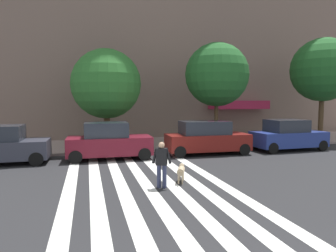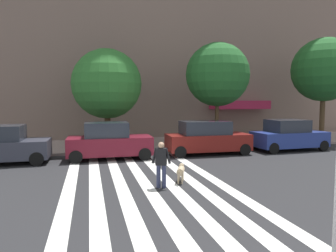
{
  "view_description": "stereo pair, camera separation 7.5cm",
  "coord_description": "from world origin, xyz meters",
  "px_view_note": "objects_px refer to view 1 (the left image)",
  "views": [
    {
      "loc": [
        -2.54,
        -3.03,
        3.08
      ],
      "look_at": [
        0.88,
        9.7,
        1.98
      ],
      "focal_mm": 32.22,
      "sensor_mm": 36.0,
      "label": 1
    },
    {
      "loc": [
        -2.47,
        -3.05,
        3.08
      ],
      "look_at": [
        0.88,
        9.7,
        1.98
      ],
      "focal_mm": 32.22,
      "sensor_mm": 36.0,
      "label": 2
    }
  ],
  "objects_px": {
    "parked_car_fourth_in_line": "(288,136)",
    "street_tree_further": "(323,70)",
    "street_tree_middle": "(217,75)",
    "pedestrian_dog_walker": "(162,162)",
    "parked_car_behind_first": "(109,142)",
    "street_tree_nearest": "(106,84)",
    "parked_car_third_in_line": "(207,138)",
    "dog_on_leash": "(181,170)"
  },
  "relations": [
    {
      "from": "pedestrian_dog_walker",
      "to": "parked_car_fourth_in_line",
      "type": "bearing_deg",
      "value": 31.74
    },
    {
      "from": "parked_car_fourth_in_line",
      "to": "pedestrian_dog_walker",
      "type": "bearing_deg",
      "value": -148.26
    },
    {
      "from": "parked_car_third_in_line",
      "to": "pedestrian_dog_walker",
      "type": "relative_size",
      "value": 2.93
    },
    {
      "from": "parked_car_behind_first",
      "to": "parked_car_fourth_in_line",
      "type": "bearing_deg",
      "value": -0.01
    },
    {
      "from": "parked_car_third_in_line",
      "to": "dog_on_leash",
      "type": "distance_m",
      "value": 6.33
    },
    {
      "from": "parked_car_fourth_in_line",
      "to": "street_tree_middle",
      "type": "height_order",
      "value": "street_tree_middle"
    },
    {
      "from": "parked_car_behind_first",
      "to": "street_tree_nearest",
      "type": "distance_m",
      "value": 4.57
    },
    {
      "from": "pedestrian_dog_walker",
      "to": "dog_on_leash",
      "type": "relative_size",
      "value": 1.6
    },
    {
      "from": "parked_car_behind_first",
      "to": "parked_car_fourth_in_line",
      "type": "xyz_separation_m",
      "value": [
        11.03,
        -0.0,
        -0.02
      ]
    },
    {
      "from": "parked_car_third_in_line",
      "to": "dog_on_leash",
      "type": "xyz_separation_m",
      "value": [
        -3.25,
        -5.4,
        -0.49
      ]
    },
    {
      "from": "parked_car_third_in_line",
      "to": "street_tree_nearest",
      "type": "bearing_deg",
      "value": 149.27
    },
    {
      "from": "parked_car_third_in_line",
      "to": "street_tree_nearest",
      "type": "distance_m",
      "value": 7.11
    },
    {
      "from": "street_tree_nearest",
      "to": "dog_on_leash",
      "type": "xyz_separation_m",
      "value": [
        2.2,
        -8.65,
        -3.69
      ]
    },
    {
      "from": "street_tree_nearest",
      "to": "street_tree_middle",
      "type": "relative_size",
      "value": 0.91
    },
    {
      "from": "parked_car_fourth_in_line",
      "to": "dog_on_leash",
      "type": "height_order",
      "value": "parked_car_fourth_in_line"
    },
    {
      "from": "street_tree_further",
      "to": "parked_car_third_in_line",
      "type": "bearing_deg",
      "value": -165.79
    },
    {
      "from": "parked_car_fourth_in_line",
      "to": "dog_on_leash",
      "type": "relative_size",
      "value": 4.47
    },
    {
      "from": "pedestrian_dog_walker",
      "to": "street_tree_nearest",
      "type": "bearing_deg",
      "value": 98.11
    },
    {
      "from": "street_tree_middle",
      "to": "pedestrian_dog_walker",
      "type": "xyz_separation_m",
      "value": [
        -5.93,
        -8.6,
        -3.89
      ]
    },
    {
      "from": "pedestrian_dog_walker",
      "to": "dog_on_leash",
      "type": "height_order",
      "value": "pedestrian_dog_walker"
    },
    {
      "from": "parked_car_fourth_in_line",
      "to": "dog_on_leash",
      "type": "distance_m",
      "value": 10.26
    },
    {
      "from": "parked_car_behind_first",
      "to": "dog_on_leash",
      "type": "distance_m",
      "value": 5.9
    },
    {
      "from": "parked_car_third_in_line",
      "to": "street_tree_further",
      "type": "distance_m",
      "value": 11.43
    },
    {
      "from": "street_tree_further",
      "to": "pedestrian_dog_walker",
      "type": "height_order",
      "value": "street_tree_further"
    },
    {
      "from": "parked_car_third_in_line",
      "to": "street_tree_middle",
      "type": "bearing_deg",
      "value": 56.21
    },
    {
      "from": "parked_car_third_in_line",
      "to": "pedestrian_dog_walker",
      "type": "bearing_deg",
      "value": -124.9
    },
    {
      "from": "dog_on_leash",
      "to": "parked_car_behind_first",
      "type": "bearing_deg",
      "value": 113.21
    },
    {
      "from": "parked_car_behind_first",
      "to": "street_tree_middle",
      "type": "height_order",
      "value": "street_tree_middle"
    },
    {
      "from": "street_tree_nearest",
      "to": "parked_car_third_in_line",
      "type": "bearing_deg",
      "value": -30.73
    },
    {
      "from": "street_tree_nearest",
      "to": "street_tree_further",
      "type": "bearing_deg",
      "value": -2.39
    },
    {
      "from": "parked_car_behind_first",
      "to": "street_tree_middle",
      "type": "relative_size",
      "value": 0.65
    },
    {
      "from": "parked_car_behind_first",
      "to": "street_tree_further",
      "type": "relative_size",
      "value": 0.59
    },
    {
      "from": "parked_car_behind_first",
      "to": "pedestrian_dog_walker",
      "type": "xyz_separation_m",
      "value": [
        1.42,
        -5.94,
        0.0
      ]
    },
    {
      "from": "parked_car_third_in_line",
      "to": "street_tree_further",
      "type": "relative_size",
      "value": 0.64
    },
    {
      "from": "parked_car_behind_first",
      "to": "pedestrian_dog_walker",
      "type": "height_order",
      "value": "parked_car_behind_first"
    },
    {
      "from": "parked_car_fourth_in_line",
      "to": "street_tree_further",
      "type": "bearing_deg",
      "value": 28.55
    },
    {
      "from": "parked_car_third_in_line",
      "to": "parked_car_behind_first",
      "type": "bearing_deg",
      "value": -179.99
    },
    {
      "from": "dog_on_leash",
      "to": "street_tree_further",
      "type": "bearing_deg",
      "value": 30.67
    },
    {
      "from": "pedestrian_dog_walker",
      "to": "parked_car_third_in_line",
      "type": "bearing_deg",
      "value": 55.1
    },
    {
      "from": "parked_car_behind_first",
      "to": "street_tree_nearest",
      "type": "xyz_separation_m",
      "value": [
        0.11,
        3.24,
        3.21
      ]
    },
    {
      "from": "parked_car_behind_first",
      "to": "pedestrian_dog_walker",
      "type": "relative_size",
      "value": 2.7
    },
    {
      "from": "parked_car_behind_first",
      "to": "parked_car_third_in_line",
      "type": "xyz_separation_m",
      "value": [
        5.57,
        0.0,
        0.01
      ]
    }
  ]
}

